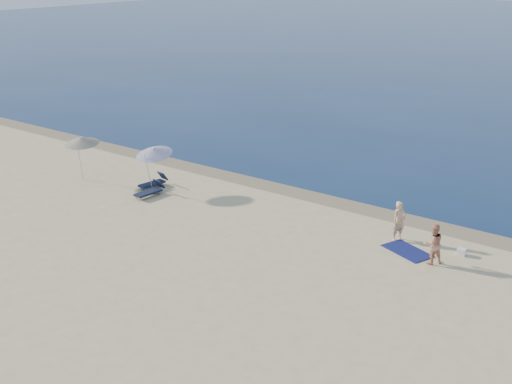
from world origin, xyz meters
TOP-DOWN VIEW (x-y plane):
  - wet_sand_strip at (0.00, 19.40)m, footprint 240.00×1.60m
  - person_left at (3.01, 16.99)m, footprint 0.66×0.75m
  - person_right at (5.00, 15.72)m, footprint 0.99×1.02m
  - beach_towel at (3.81, 16.16)m, footprint 2.27×1.78m
  - white_bag at (5.71, 17.13)m, footprint 0.34×0.30m
  - umbrella_near at (-9.70, 15.41)m, footprint 1.95×1.98m
  - umbrella_far at (-14.02, 14.40)m, footprint 2.36×2.38m
  - lounger_left at (-10.10, 15.67)m, footprint 0.77×1.67m
  - lounger_right at (-9.31, 14.61)m, footprint 0.67×1.68m

SIDE VIEW (x-z plane):
  - wet_sand_strip at x=0.00m, z-range 0.00..0.00m
  - beach_towel at x=3.81m, z-range 0.00..0.03m
  - white_bag at x=5.71m, z-range 0.00..0.28m
  - lounger_left at x=-10.10m, z-range -0.10..0.61m
  - lounger_right at x=-9.31m, z-range -0.10..0.63m
  - person_right at x=5.00m, z-range 0.00..1.65m
  - person_left at x=3.01m, z-range 0.00..1.73m
  - umbrella_near at x=-9.70m, z-range 0.84..3.31m
  - umbrella_far at x=-14.02m, z-range 0.92..3.39m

